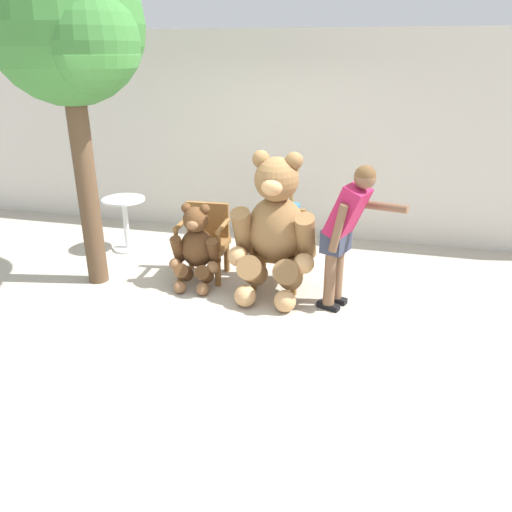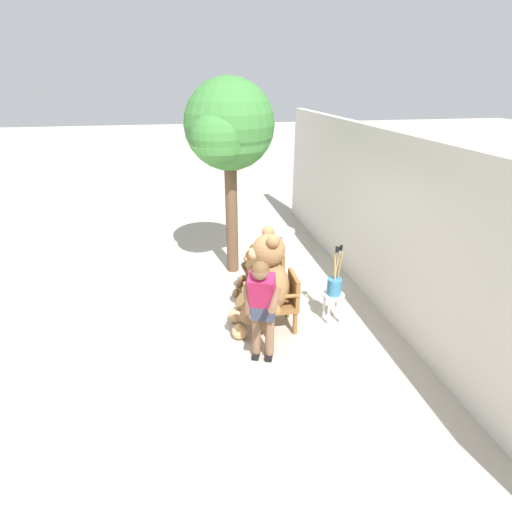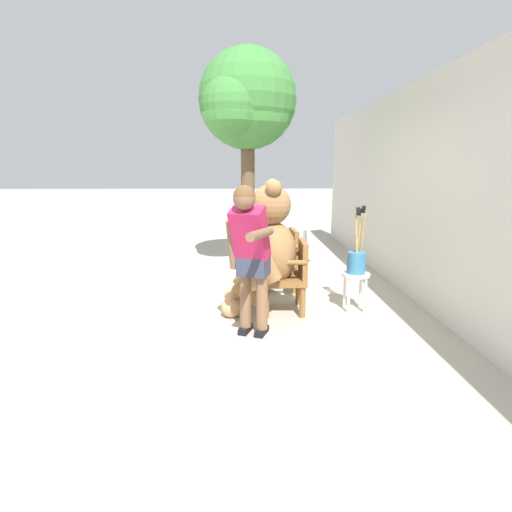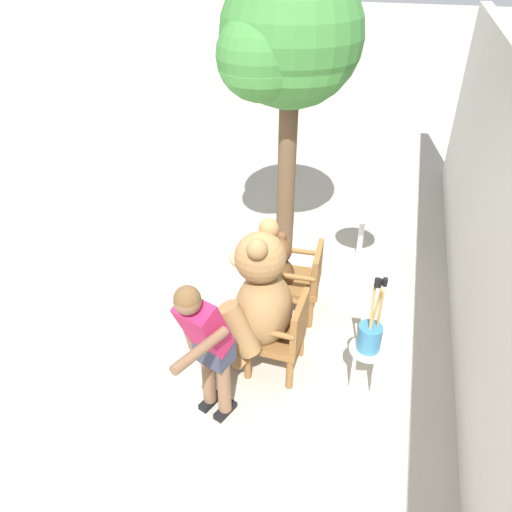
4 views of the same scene
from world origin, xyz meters
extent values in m
plane|color=#B2A899|center=(0.00, 0.00, 0.00)|extent=(60.00, 60.00, 0.00)
cube|color=beige|center=(0.00, 2.40, 1.40)|extent=(10.00, 0.16, 2.80)
cube|color=brown|center=(-0.45, 0.58, 0.41)|extent=(0.59, 0.55, 0.07)
cylinder|color=brown|center=(-0.67, 0.36, 0.18)|extent=(0.07, 0.07, 0.37)
cylinder|color=brown|center=(-0.21, 0.38, 0.18)|extent=(0.07, 0.07, 0.37)
cylinder|color=brown|center=(-0.69, 0.78, 0.18)|extent=(0.07, 0.07, 0.37)
cylinder|color=brown|center=(-0.23, 0.80, 0.18)|extent=(0.07, 0.07, 0.37)
cube|color=brown|center=(-0.46, 0.81, 0.65)|extent=(0.52, 0.09, 0.42)
cylinder|color=brown|center=(-0.70, 0.57, 0.66)|extent=(0.08, 0.48, 0.06)
cylinder|color=brown|center=(-0.69, 0.36, 0.55)|extent=(0.05, 0.05, 0.22)
cylinder|color=brown|center=(-0.20, 0.59, 0.66)|extent=(0.08, 0.48, 0.06)
cylinder|color=brown|center=(-0.19, 0.38, 0.55)|extent=(0.05, 0.05, 0.22)
cube|color=brown|center=(0.45, 0.58, 0.41)|extent=(0.57, 0.53, 0.07)
cylinder|color=brown|center=(0.22, 0.37, 0.18)|extent=(0.07, 0.07, 0.37)
cylinder|color=brown|center=(0.68, 0.36, 0.18)|extent=(0.07, 0.07, 0.37)
cylinder|color=brown|center=(0.23, 0.79, 0.18)|extent=(0.07, 0.07, 0.37)
cylinder|color=brown|center=(0.69, 0.78, 0.18)|extent=(0.07, 0.07, 0.37)
cube|color=brown|center=(0.46, 0.81, 0.65)|extent=(0.52, 0.07, 0.42)
cylinder|color=brown|center=(0.20, 0.58, 0.66)|extent=(0.07, 0.48, 0.06)
cylinder|color=brown|center=(0.20, 0.37, 0.55)|extent=(0.05, 0.05, 0.22)
cylinder|color=brown|center=(0.70, 0.57, 0.66)|extent=(0.07, 0.48, 0.06)
cylinder|color=brown|center=(0.70, 0.36, 0.55)|extent=(0.05, 0.05, 0.22)
ellipsoid|color=olive|center=(0.45, 0.46, 0.72)|extent=(0.66, 0.56, 0.74)
sphere|color=olive|center=(0.45, 0.42, 1.29)|extent=(0.47, 0.47, 0.47)
ellipsoid|color=tan|center=(0.45, 0.22, 1.25)|extent=(0.23, 0.18, 0.17)
sphere|color=black|center=(0.45, 0.22, 1.26)|extent=(0.07, 0.07, 0.07)
sphere|color=olive|center=(0.28, 0.45, 1.49)|extent=(0.19, 0.19, 0.19)
sphere|color=olive|center=(0.63, 0.44, 1.49)|extent=(0.19, 0.19, 0.19)
cylinder|color=olive|center=(0.10, 0.34, 0.72)|extent=(0.22, 0.41, 0.56)
sphere|color=tan|center=(0.08, 0.20, 0.47)|extent=(0.22, 0.22, 0.22)
cylinder|color=olive|center=(0.80, 0.32, 0.72)|extent=(0.22, 0.41, 0.56)
sphere|color=tan|center=(0.81, 0.18, 0.47)|extent=(0.22, 0.22, 0.22)
cylinder|color=olive|center=(0.25, 0.19, 0.31)|extent=(0.28, 0.47, 0.44)
sphere|color=tan|center=(0.22, -0.03, 0.12)|extent=(0.23, 0.23, 0.23)
cylinder|color=olive|center=(0.64, 0.18, 0.31)|extent=(0.28, 0.47, 0.44)
sphere|color=tan|center=(0.66, -0.04, 0.12)|extent=(0.23, 0.23, 0.23)
ellipsoid|color=brown|center=(-0.45, 0.40, 0.44)|extent=(0.41, 0.35, 0.45)
sphere|color=brown|center=(-0.45, 0.38, 0.79)|extent=(0.29, 0.29, 0.29)
ellipsoid|color=#8C603D|center=(-0.45, 0.25, 0.77)|extent=(0.14, 0.11, 0.11)
sphere|color=black|center=(-0.45, 0.25, 0.77)|extent=(0.04, 0.04, 0.04)
sphere|color=brown|center=(-0.56, 0.38, 0.91)|extent=(0.11, 0.11, 0.11)
sphere|color=brown|center=(-0.35, 0.40, 0.91)|extent=(0.11, 0.11, 0.11)
cylinder|color=brown|center=(-0.66, 0.31, 0.44)|extent=(0.14, 0.26, 0.34)
sphere|color=#8C603D|center=(-0.67, 0.22, 0.29)|extent=(0.14, 0.14, 0.14)
cylinder|color=brown|center=(-0.24, 0.33, 0.44)|extent=(0.14, 0.26, 0.34)
sphere|color=#8C603D|center=(-0.22, 0.24, 0.29)|extent=(0.14, 0.14, 0.14)
cylinder|color=brown|center=(-0.57, 0.23, 0.19)|extent=(0.18, 0.29, 0.27)
sphere|color=#8C603D|center=(-0.57, 0.09, 0.07)|extent=(0.14, 0.14, 0.14)
cylinder|color=brown|center=(-0.32, 0.24, 0.19)|extent=(0.18, 0.29, 0.27)
sphere|color=#8C603D|center=(-0.30, 0.10, 0.07)|extent=(0.14, 0.14, 0.14)
cube|color=black|center=(1.09, 0.12, 0.03)|extent=(0.26, 0.17, 0.06)
cylinder|color=brown|center=(1.09, 0.12, 0.47)|extent=(0.12, 0.12, 0.82)
cube|color=black|center=(1.15, 0.29, 0.03)|extent=(0.26, 0.17, 0.06)
cylinder|color=brown|center=(1.15, 0.29, 0.47)|extent=(0.12, 0.12, 0.82)
cube|color=#33384C|center=(1.12, 0.21, 0.75)|extent=(0.31, 0.36, 0.24)
cube|color=#B21E4C|center=(1.22, 0.17, 1.07)|extent=(0.48, 0.44, 0.58)
sphere|color=brown|center=(1.36, 0.12, 1.42)|extent=(0.21, 0.21, 0.21)
sphere|color=brown|center=(1.36, 0.12, 1.44)|extent=(0.21, 0.21, 0.21)
cylinder|color=brown|center=(1.52, 0.26, 1.12)|extent=(0.56, 0.28, 0.11)
cylinder|color=brown|center=(1.15, -0.01, 0.95)|extent=(0.20, 0.14, 0.51)
cylinder|color=silver|center=(0.44, 1.46, 0.45)|extent=(0.34, 0.34, 0.03)
cylinder|color=silver|center=(0.54, 1.55, 0.22)|extent=(0.04, 0.04, 0.43)
cylinder|color=silver|center=(0.34, 1.55, 0.22)|extent=(0.04, 0.04, 0.43)
cylinder|color=silver|center=(0.54, 1.36, 0.22)|extent=(0.04, 0.04, 0.43)
cylinder|color=silver|center=(0.34, 1.36, 0.22)|extent=(0.04, 0.04, 0.43)
cylinder|color=teal|center=(0.44, 1.46, 0.59)|extent=(0.22, 0.22, 0.26)
cylinder|color=tan|center=(0.44, 1.51, 0.86)|extent=(0.16, 0.03, 0.64)
cylinder|color=black|center=(0.44, 1.51, 1.23)|extent=(0.06, 0.04, 0.09)
cylinder|color=tan|center=(0.43, 1.46, 0.85)|extent=(0.05, 0.08, 0.62)
cylinder|color=black|center=(0.43, 1.46, 1.20)|extent=(0.05, 0.05, 0.09)
cylinder|color=tan|center=(0.44, 1.44, 0.86)|extent=(0.10, 0.05, 0.64)
cylinder|color=black|center=(0.44, 1.44, 1.21)|extent=(0.05, 0.05, 0.09)
cylinder|color=silver|center=(-1.76, 1.17, 0.70)|extent=(0.56, 0.56, 0.03)
cylinder|color=silver|center=(-1.76, 1.17, 0.34)|extent=(0.07, 0.07, 0.69)
cylinder|color=silver|center=(-1.76, 1.17, 0.01)|extent=(0.40, 0.40, 0.03)
cylinder|color=brown|center=(-1.63, 0.17, 1.17)|extent=(0.23, 0.23, 2.34)
sphere|color=#3D7F38|center=(-1.63, 0.17, 2.77)|extent=(1.56, 1.56, 1.56)
sphere|color=#3D7F38|center=(-1.24, -0.06, 2.61)|extent=(0.93, 0.93, 0.93)
camera|label=1|loc=(1.48, -4.59, 2.54)|focal=35.00mm
camera|label=2|loc=(5.47, -0.72, 3.49)|focal=28.00mm
camera|label=3|loc=(5.06, 0.13, 1.69)|focal=28.00mm
camera|label=4|loc=(3.98, 1.40, 3.72)|focal=35.00mm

